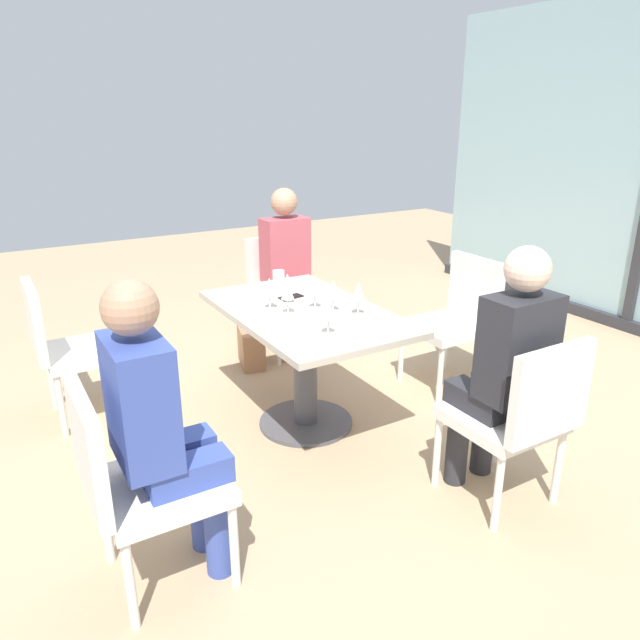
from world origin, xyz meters
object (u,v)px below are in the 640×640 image
object	(u,v)px
person_front_right	(159,422)
wine_glass_6	(315,286)
handbag_0	(251,348)
coffee_cup	(279,277)
wine_glass_3	(359,292)
wine_glass_2	(288,291)
cell_phone_on_table	(291,297)
wine_glass_0	(333,289)
wine_glass_4	(269,287)
chair_front_left	(67,343)
person_far_left	(289,265)
chair_far_right	(519,412)
dining_table_main	(305,342)
chair_near_window	(457,314)
person_far_right	(505,363)
chair_far_left	(283,287)
chair_front_right	(136,477)
wine_glass_1	(287,282)
wine_glass_5	(328,310)

from	to	relation	value
person_front_right	wine_glass_6	xyz separation A→B (m)	(-0.78, 1.12, 0.16)
handbag_0	coffee_cup	bearing A→B (deg)	18.27
wine_glass_3	handbag_0	xyz separation A→B (m)	(-1.20, -0.13, -0.72)
wine_glass_2	wine_glass_6	distance (m)	0.18
wine_glass_6	coffee_cup	distance (m)	0.56
person_front_right	cell_phone_on_table	xyz separation A→B (m)	(-1.03, 1.10, 0.03)
wine_glass_0	wine_glass_4	distance (m)	0.36
coffee_cup	cell_phone_on_table	size ratio (longest dim) A/B	0.62
chair_front_left	person_far_left	size ratio (longest dim) A/B	0.69
chair_far_right	coffee_cup	world-z (taller)	chair_far_right
wine_glass_2	cell_phone_on_table	world-z (taller)	wine_glass_2
chair_far_right	wine_glass_0	world-z (taller)	wine_glass_0
dining_table_main	person_front_right	xyz separation A→B (m)	(0.79, -1.06, 0.16)
chair_near_window	person_far_right	distance (m)	1.30
chair_far_left	wine_glass_4	xyz separation A→B (m)	(1.06, -0.63, 0.37)
wine_glass_3	chair_front_right	bearing A→B (deg)	-67.98
chair_front_left	handbag_0	xyz separation A→B (m)	(-0.18, 1.26, -0.36)
chair_near_window	handbag_0	xyz separation A→B (m)	(-0.97, -1.09, -0.36)
wine_glass_0	dining_table_main	bearing A→B (deg)	-132.87
chair_far_right	wine_glass_0	bearing A→B (deg)	-162.16
wine_glass_3	coffee_cup	xyz separation A→B (m)	(-0.77, -0.10, -0.09)
chair_near_window	wine_glass_0	xyz separation A→B (m)	(0.11, -1.06, 0.37)
wine_glass_1	cell_phone_on_table	world-z (taller)	wine_glass_1
dining_table_main	wine_glass_4	bearing A→B (deg)	-123.21
cell_phone_on_table	wine_glass_4	bearing A→B (deg)	-65.38
wine_glass_3	wine_glass_0	bearing A→B (deg)	-142.66
wine_glass_5	coffee_cup	size ratio (longest dim) A/B	2.06
wine_glass_1	wine_glass_4	xyz separation A→B (m)	(0.03, -0.13, 0.00)
chair_far_right	person_far_right	bearing A→B (deg)	180.00
wine_glass_3	wine_glass_5	bearing A→B (deg)	-60.08
cell_phone_on_table	person_far_left	bearing A→B (deg)	144.13
dining_table_main	chair_front_left	xyz separation A→B (m)	(-0.79, -1.17, -0.04)
wine_glass_1	coffee_cup	xyz separation A→B (m)	(-0.40, 0.15, -0.09)
wine_glass_2	chair_front_right	bearing A→B (deg)	-53.99
chair_front_right	wine_glass_3	bearing A→B (deg)	112.02
wine_glass_6	chair_front_right	bearing A→B (deg)	-57.84
wine_glass_0	chair_far_right	bearing A→B (deg)	17.84
chair_far_right	cell_phone_on_table	bearing A→B (deg)	-163.46
dining_table_main	cell_phone_on_table	distance (m)	0.32
coffee_cup	wine_glass_5	bearing A→B (deg)	-12.00
chair_far_right	person_far_left	size ratio (longest dim) A/B	0.69
chair_far_left	wine_glass_3	distance (m)	1.47
dining_table_main	wine_glass_5	size ratio (longest dim) A/B	7.02
wine_glass_1	chair_far_right	bearing A→B (deg)	20.74
chair_front_left	person_far_right	world-z (taller)	person_far_right
dining_table_main	handbag_0	size ratio (longest dim) A/B	4.33
chair_far_right	person_far_left	distance (m)	2.25
person_front_right	wine_glass_0	distance (m)	1.37
person_front_right	wine_glass_4	distance (m)	1.28
person_far_left	wine_glass_6	size ratio (longest dim) A/B	6.81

